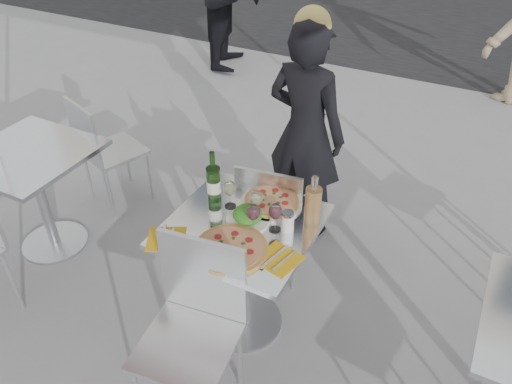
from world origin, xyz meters
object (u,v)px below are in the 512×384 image
at_px(napkin_right, 279,259).
at_px(side_table_left, 36,180).
at_px(salad_plate, 248,216).
at_px(sugar_shaker, 288,221).
at_px(pizza_far, 272,202).
at_px(carafe, 313,206).
at_px(side_chair_lfar, 101,145).
at_px(main_table, 243,255).
at_px(wineglass_red_b, 275,212).
at_px(pizza_near, 231,249).
at_px(wineglass_white_b, 256,199).
at_px(wine_bottle, 214,182).
at_px(wineglass_red_a, 254,213).
at_px(chair_near, 195,317).
at_px(napkin_left, 166,239).
at_px(wineglass_white_a, 230,189).
at_px(woman_diner, 305,133).
at_px(chair_far, 273,212).

bearing_deg(napkin_right, side_table_left, -171.00).
xyz_separation_m(salad_plate, sugar_shaker, (0.20, 0.03, 0.02)).
xyz_separation_m(pizza_far, carafe, (0.25, -0.07, 0.10)).
bearing_deg(napkin_right, side_chair_lfar, 171.54).
height_order(main_table, wineglass_red_b, wineglass_red_b).
relative_size(pizza_near, sugar_shaker, 3.27).
bearing_deg(wineglass_white_b, sugar_shaker, -7.59).
bearing_deg(wine_bottle, sugar_shaker, -6.07).
bearing_deg(carafe, wineglass_red_a, -144.27).
height_order(chair_near, wineglass_red_b, chair_near).
distance_m(sugar_shaker, napkin_right, 0.22).
distance_m(pizza_near, napkin_left, 0.33).
xyz_separation_m(side_chair_lfar, wineglass_white_a, (1.34, -0.46, 0.35)).
distance_m(side_chair_lfar, wine_bottle, 1.36).
bearing_deg(wineglass_red_a, wineglass_white_a, 149.19).
relative_size(carafe, wineglass_red_b, 1.84).
height_order(woman_diner, wineglass_red_b, woman_diner).
bearing_deg(sugar_shaker, wineglass_red_b, -150.91).
height_order(chair_near, napkin_left, chair_near).
xyz_separation_m(woman_diner, sugar_shaker, (0.29, -0.93, 0.05)).
relative_size(chair_far, napkin_left, 3.52).
bearing_deg(napkin_right, carafe, 95.98).
bearing_deg(wineglass_white_a, carafe, 6.65).
bearing_deg(carafe, napkin_right, -97.74).
height_order(side_table_left, wineglass_red_a, wineglass_red_a).
bearing_deg(wineglass_red_b, wineglass_white_a, 167.24).
height_order(side_table_left, woman_diner, woman_diner).
height_order(pizza_far, napkin_right, pizza_far).
height_order(wine_bottle, wineglass_red_b, wine_bottle).
bearing_deg(pizza_far, carafe, -14.52).
xyz_separation_m(chair_near, pizza_far, (0.05, 0.69, 0.22)).
height_order(chair_far, pizza_near, chair_far).
distance_m(carafe, wineglass_red_a, 0.29).
bearing_deg(pizza_near, wineglass_white_b, 92.98).
relative_size(pizza_near, carafe, 1.21).
bearing_deg(main_table, woman_diner, 94.19).
height_order(chair_near, wine_bottle, wine_bottle).
distance_m(pizza_near, wine_bottle, 0.42).
relative_size(pizza_far, carafe, 1.12).
distance_m(wineglass_white_b, wineglass_red_b, 0.14).
bearing_deg(pizza_far, pizza_near, -91.72).
xyz_separation_m(wineglass_white_b, napkin_right, (0.24, -0.23, -0.11)).
bearing_deg(carafe, woman_diner, 114.50).
xyz_separation_m(woman_diner, napkin_left, (-0.20, -1.26, -0.00)).
distance_m(wine_bottle, napkin_right, 0.57).
bearing_deg(main_table, salad_plate, 63.19).
bearing_deg(pizza_near, wineglass_white_a, 120.21).
bearing_deg(chair_far, napkin_right, 109.79).
relative_size(chair_near, wine_bottle, 3.13).
bearing_deg(carafe, sugar_shaker, -136.70).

